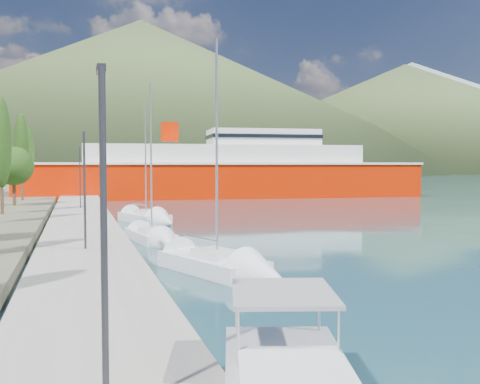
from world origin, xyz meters
name	(u,v)px	position (x,y,z in m)	size (l,w,h in m)	color
ground	(115,185)	(0.00, 120.00, 0.00)	(1400.00, 1400.00, 0.00)	#1D434E
quay	(82,226)	(-9.00, 26.00, 0.40)	(5.00, 88.00, 0.80)	gray
hills_far	(202,104)	(138.59, 618.73, 77.39)	(1480.00, 900.00, 180.00)	gray
hills_near	(224,105)	(98.04, 372.50, 49.18)	(1010.00, 520.00, 115.00)	#3B4C28
lamp_posts	(84,184)	(-9.00, 14.53, 4.08)	(0.15, 46.69, 6.06)	#2D2D33
sailboat_near	(238,272)	(-2.47, 6.25, 0.32)	(5.41, 8.67, 11.99)	silver
sailboat_mid	(159,240)	(-4.35, 17.68, 0.28)	(3.31, 8.09, 11.32)	silver
sailboat_far	(154,220)	(-2.95, 29.66, 0.32)	(5.06, 8.23, 11.54)	silver
ferry	(226,173)	(13.24, 64.55, 3.71)	(62.39, 18.81, 12.20)	red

